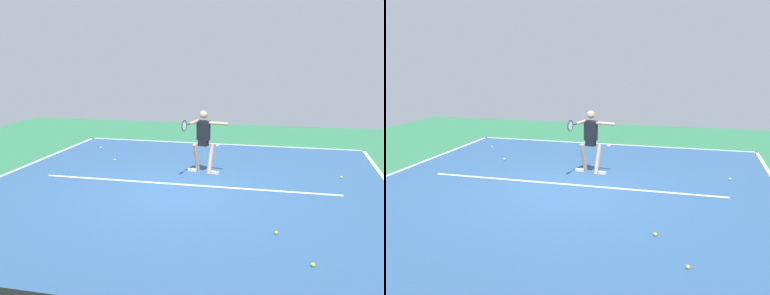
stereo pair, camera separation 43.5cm
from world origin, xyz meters
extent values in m
plane|color=#2D754C|center=(0.00, 0.00, 0.00)|extent=(21.02, 21.02, 0.00)
cube|color=#2D5484|center=(0.00, 0.00, 0.00)|extent=(10.17, 11.68, 0.00)
cube|color=white|center=(0.00, -5.79, 0.00)|extent=(10.17, 0.10, 0.01)
cube|color=white|center=(5.03, 0.00, 0.00)|extent=(0.10, 11.68, 0.01)
cube|color=white|center=(0.00, -0.59, 0.00)|extent=(7.63, 0.10, 0.01)
cube|color=white|center=(0.00, -5.59, 0.00)|extent=(0.10, 0.30, 0.01)
cylinder|color=tan|center=(-0.43, -1.79, 0.40)|extent=(0.17, 0.37, 0.84)
cube|color=white|center=(-0.55, -1.76, 0.04)|extent=(0.25, 0.14, 0.07)
cylinder|color=tan|center=(-0.02, -1.87, 0.40)|extent=(0.17, 0.37, 0.84)
cube|color=white|center=(0.11, -1.89, 0.04)|extent=(0.25, 0.14, 0.07)
cube|color=black|center=(-0.22, -1.83, 0.87)|extent=(0.28, 0.24, 0.20)
cube|color=black|center=(-0.22, -1.83, 1.19)|extent=(0.37, 0.24, 0.54)
sphere|color=tan|center=(-0.22, -1.83, 1.63)|extent=(0.22, 0.22, 0.22)
cylinder|color=tan|center=(-0.65, -1.75, 1.41)|extent=(0.54, 0.18, 0.08)
cylinder|color=tan|center=(-0.01, -1.60, 1.44)|extent=(0.18, 0.54, 0.08)
cylinder|color=black|center=(0.06, -1.22, 1.44)|extent=(0.07, 0.22, 0.03)
torus|color=black|center=(0.11, -0.98, 1.44)|extent=(0.08, 0.29, 0.29)
cylinder|color=silver|center=(0.11, -0.98, 1.44)|extent=(0.05, 0.24, 0.25)
sphere|color=yellow|center=(3.90, -4.06, 0.03)|extent=(0.07, 0.07, 0.07)
sphere|color=#CCE033|center=(2.71, -2.51, 0.03)|extent=(0.07, 0.07, 0.07)
sphere|color=#CCE033|center=(-2.95, 3.11, 0.03)|extent=(0.07, 0.07, 0.07)
sphere|color=yellow|center=(-2.36, 2.01, 0.03)|extent=(0.07, 0.07, 0.07)
sphere|color=yellow|center=(-3.92, -2.06, 0.03)|extent=(0.07, 0.07, 0.07)
camera|label=1|loc=(-2.49, 9.40, 3.19)|focal=39.78mm
camera|label=2|loc=(-2.91, 9.29, 3.19)|focal=39.78mm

